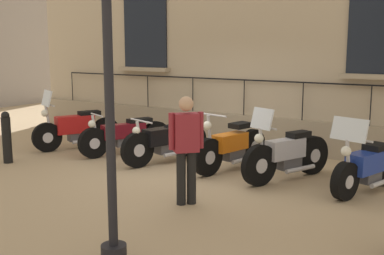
{
  "coord_description": "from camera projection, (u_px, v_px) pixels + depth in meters",
  "views": [
    {
      "loc": [
        7.38,
        4.94,
        2.36
      ],
      "look_at": [
        -0.29,
        0.0,
        0.8
      ],
      "focal_mm": 44.62,
      "sensor_mm": 36.0,
      "label": 1
    }
  ],
  "objects": [
    {
      "name": "motorcycle_maroon",
      "position": [
        126.0,
        136.0,
        10.52
      ],
      "size": [
        2.08,
        1.02,
        0.94
      ],
      "color": "black",
      "rests_on": "ground_plane"
    },
    {
      "name": "motorcycle_blue",
      "position": [
        366.0,
        168.0,
        7.73
      ],
      "size": [
        1.84,
        0.86,
        1.29
      ],
      "color": "black",
      "rests_on": "ground_plane"
    },
    {
      "name": "pedestrian_standing",
      "position": [
        186.0,
        144.0,
        7.07
      ],
      "size": [
        0.41,
        0.41,
        1.64
      ],
      "color": "black",
      "rests_on": "ground_plane"
    },
    {
      "name": "ground_plane",
      "position": [
        184.0,
        171.0,
        9.15
      ],
      "size": [
        60.0,
        60.0,
        0.0
      ],
      "primitive_type": "plane",
      "color": "tan"
    },
    {
      "name": "motorcycle_red",
      "position": [
        76.0,
        129.0,
        11.07
      ],
      "size": [
        1.95,
        1.05,
        1.39
      ],
      "color": "black",
      "rests_on": "ground_plane"
    },
    {
      "name": "motorcycle_orange",
      "position": [
        231.0,
        147.0,
        9.16
      ],
      "size": [
        2.02,
        0.78,
        1.14
      ],
      "color": "black",
      "rests_on": "ground_plane"
    },
    {
      "name": "motorcycle_black",
      "position": [
        166.0,
        141.0,
        9.75
      ],
      "size": [
        2.05,
        0.92,
        0.94
      ],
      "color": "black",
      "rests_on": "ground_plane"
    },
    {
      "name": "motorcycle_silver",
      "position": [
        286.0,
        155.0,
        8.45
      ],
      "size": [
        1.96,
        0.93,
        1.34
      ],
      "color": "black",
      "rests_on": "ground_plane"
    },
    {
      "name": "lamppost",
      "position": [
        107.0,
        22.0,
        4.76
      ],
      "size": [
        0.34,
        0.34,
        4.45
      ],
      "color": "black",
      "rests_on": "ground_plane"
    },
    {
      "name": "bollard",
      "position": [
        7.0,
        137.0,
        9.68
      ],
      "size": [
        0.18,
        0.18,
        1.06
      ],
      "color": "black",
      "rests_on": "ground_plane"
    }
  ]
}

